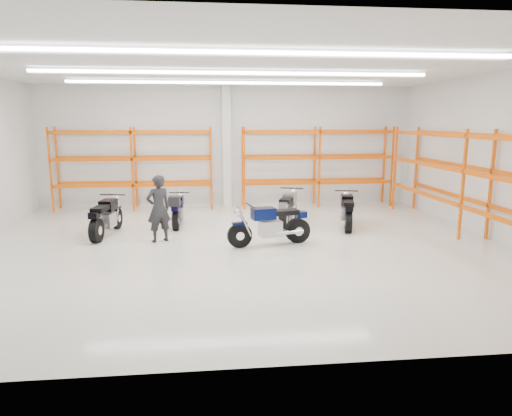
{
  "coord_description": "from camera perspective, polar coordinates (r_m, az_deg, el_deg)",
  "views": [
    {
      "loc": [
        -0.72,
        -11.47,
        3.19
      ],
      "look_at": [
        0.55,
        0.5,
        0.9
      ],
      "focal_mm": 32.0,
      "sensor_mm": 36.0,
      "label": 1
    }
  ],
  "objects": [
    {
      "name": "motorcycle_back_d",
      "position": [
        14.11,
        11.29,
        -0.44
      ],
      "size": [
        0.86,
        2.14,
        1.06
      ],
      "color": "black",
      "rests_on": "ground"
    },
    {
      "name": "standing_man",
      "position": [
        12.43,
        -12.09,
        -0.06
      ],
      "size": [
        0.79,
        0.69,
        1.81
      ],
      "primitive_type": "imported",
      "rotation": [
        0.0,
        0.0,
        3.63
      ],
      "color": "black",
      "rests_on": "ground"
    },
    {
      "name": "pallet_racking_back_right",
      "position": [
        17.5,
        7.64,
        6.08
      ],
      "size": [
        5.67,
        0.87,
        3.0
      ],
      "color": "#D56113",
      "rests_on": "ground"
    },
    {
      "name": "motorcycle_back_a",
      "position": [
        13.47,
        -18.3,
        -1.23
      ],
      "size": [
        0.8,
        2.24,
        1.1
      ],
      "color": "black",
      "rests_on": "ground"
    },
    {
      "name": "motorcycle_back_c",
      "position": [
        14.18,
        4.02,
        -0.13
      ],
      "size": [
        1.05,
        2.15,
        1.1
      ],
      "color": "black",
      "rests_on": "ground"
    },
    {
      "name": "room_shell",
      "position": [
        11.52,
        -2.5,
        11.22
      ],
      "size": [
        14.02,
        12.02,
        4.51
      ],
      "color": "silver",
      "rests_on": "ground"
    },
    {
      "name": "structural_column",
      "position": [
        17.33,
        -3.68,
        7.64
      ],
      "size": [
        0.32,
        0.32,
        4.5
      ],
      "primitive_type": "cube",
      "color": "white",
      "rests_on": "ground"
    },
    {
      "name": "motorcycle_main",
      "position": [
        11.9,
        2.16,
        -2.21
      ],
      "size": [
        2.24,
        0.8,
        1.11
      ],
      "color": "black",
      "rests_on": "ground"
    },
    {
      "name": "ground",
      "position": [
        11.93,
        -2.36,
        -4.75
      ],
      "size": [
        14.0,
        14.0,
        0.0
      ],
      "primitive_type": "plane",
      "color": "beige",
      "rests_on": "ground"
    },
    {
      "name": "pallet_racking_back_left",
      "position": [
        17.22,
        -15.05,
        5.73
      ],
      "size": [
        5.67,
        0.87,
        3.0
      ],
      "color": "#D56113",
      "rests_on": "ground"
    },
    {
      "name": "motorcycle_back_b",
      "position": [
        14.22,
        -9.81,
        -0.26
      ],
      "size": [
        0.66,
        2.06,
        1.06
      ],
      "color": "black",
      "rests_on": "ground"
    },
    {
      "name": "pallet_racking_side",
      "position": [
        13.62,
        25.99,
        3.88
      ],
      "size": [
        0.87,
        9.07,
        3.0
      ],
      "color": "#D56113",
      "rests_on": "ground"
    }
  ]
}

